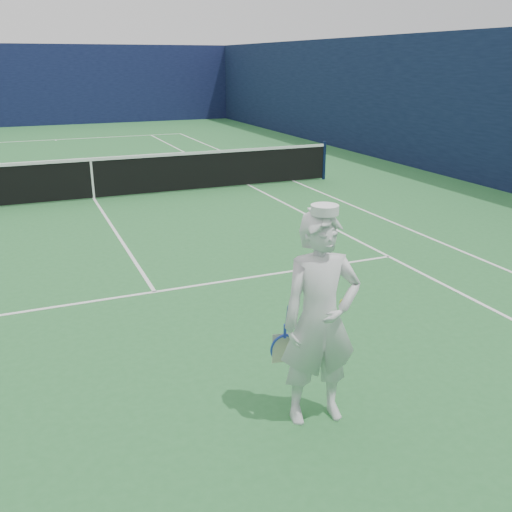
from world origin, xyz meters
The scene contains 5 objects.
ground centered at (0.00, 0.00, 0.00)m, with size 80.00×80.00×0.00m, color #296D35.
court_markings centered at (0.00, 0.00, 0.00)m, with size 11.03×23.83×0.01m.
windscreen_fence centered at (0.00, 0.00, 2.00)m, with size 20.12×36.12×4.00m.
tennis_net centered at (0.00, 0.00, 0.55)m, with size 12.88×0.09×1.07m.
tennis_player centered at (0.72, -10.03, 1.01)m, with size 0.80×0.59×2.08m.
Camera 1 is at (-1.62, -14.11, 3.23)m, focal length 40.00 mm.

